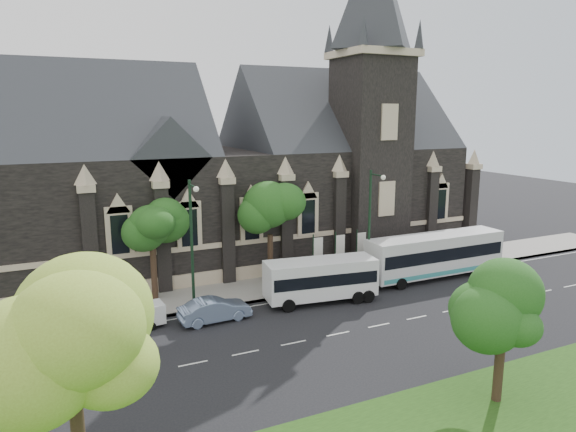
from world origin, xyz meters
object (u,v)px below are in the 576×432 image
street_lamp_mid (192,239)px  shuttle_bus (321,278)px  banner_flag_center (338,251)px  tree_park_near (77,333)px  tree_walk_left (154,222)px  tree_park_east (504,305)px  car_far_red (89,330)px  tour_coach (435,255)px  sedan (215,310)px  street_lamp_near (371,220)px  box_trailer (148,314)px  tree_walk_right (271,211)px  banner_flag_left (316,254)px  banner_flag_right (360,249)px

street_lamp_mid → shuttle_bus: size_ratio=1.10×
shuttle_bus → banner_flag_center: bearing=53.0°
tree_park_near → tree_walk_left: (5.97, 19.47, -0.68)m
tree_park_east → car_far_red: (-16.99, 14.88, -4.00)m
tour_coach → sedan: (-18.97, -1.10, -1.17)m
tree_park_east → banner_flag_center: 18.58m
street_lamp_near → banner_flag_center: street_lamp_near is taller
tree_park_east → shuttle_bus: size_ratio=0.77×
tree_park_near → tour_coach: size_ratio=0.70×
street_lamp_mid → tour_coach: street_lamp_mid is taller
box_trailer → sedan: bearing=-18.4°
tree_walk_right → tree_walk_left: tree_walk_right is taller
tree_park_near → shuttle_bus: (16.46, 14.10, -4.66)m
tree_park_near → tree_walk_left: size_ratio=1.12×
street_lamp_near → banner_flag_left: street_lamp_near is taller
street_lamp_mid → box_trailer: 5.48m
tour_coach → box_trailer: size_ratio=4.35×
street_lamp_near → tree_walk_right: bearing=151.9°
street_lamp_near → car_far_red: (-20.82, -1.53, -4.49)m
tour_coach → car_far_red: size_ratio=3.37×
street_lamp_near → banner_flag_center: size_ratio=2.25×
tree_walk_right → sedan: 9.91m
banner_flag_center → tree_park_east: bearing=-96.6°
tree_park_near → tree_park_east: tree_park_near is taller
tree_park_near → street_lamp_mid: street_lamp_mid is taller
tree_park_east → shuttle_bus: 15.01m
tree_park_east → banner_flag_center: bearing=83.4°
tree_walk_right → box_trailer: tree_walk_right is taller
tree_park_east → tour_coach: size_ratio=0.51×
shuttle_bus → box_trailer: bearing=-176.0°
sedan → tour_coach: bearing=-89.8°
tour_coach → sedan: size_ratio=2.63×
street_lamp_near → tour_coach: bearing=-8.8°
street_lamp_mid → banner_flag_right: street_lamp_mid is taller
sedan → car_far_red: (-7.61, 0.46, -0.15)m
tree_park_near → sedan: size_ratio=1.84×
street_lamp_near → tour_coach: street_lamp_near is taller
banner_flag_center → street_lamp_near: bearing=-48.1°
tree_walk_left → car_far_red: size_ratio=2.11×
street_lamp_near → shuttle_bus: 6.52m
street_lamp_near → box_trailer: street_lamp_near is taller
street_lamp_mid → banner_flag_center: (12.29, 1.91, -2.73)m
tree_walk_right → car_far_red: (-14.03, -5.15, -5.20)m
tour_coach → shuttle_bus: bearing=-175.6°
banner_flag_center → tour_coach: banner_flag_center is taller
banner_flag_left → car_far_red: size_ratio=1.10×
tree_park_near → banner_flag_center: size_ratio=2.14×
banner_flag_center → banner_flag_right: 2.00m
sedan → banner_flag_left: bearing=-70.8°
street_lamp_near → street_lamp_mid: size_ratio=1.00×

